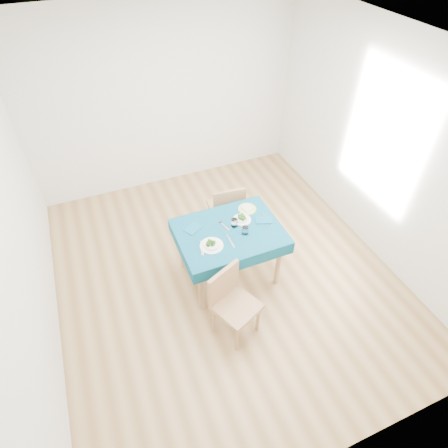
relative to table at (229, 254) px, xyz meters
name	(u,v)px	position (x,y,z in m)	size (l,w,h in m)	color
room_shell	(224,188)	(-0.05, 0.04, 0.97)	(4.02, 4.52, 2.73)	olive
table	(229,254)	(0.00, 0.00, 0.00)	(1.18, 0.89, 0.76)	navy
chair_near	(237,302)	(-0.24, -0.76, 0.14)	(0.42, 0.45, 1.04)	#946D45
chair_far	(225,202)	(0.27, 0.76, 0.15)	(0.42, 0.46, 1.05)	#946D45
bowl_near	(212,244)	(-0.27, -0.15, 0.42)	(0.26, 0.26, 0.08)	white
bowl_far	(242,218)	(0.21, 0.11, 0.41)	(0.21, 0.21, 0.07)	white
fork_near	(202,249)	(-0.38, -0.15, 0.38)	(0.03, 0.20, 0.00)	silver
knife_near	(231,241)	(-0.05, -0.15, 0.38)	(0.02, 0.22, 0.00)	silver
fork_far	(225,226)	(-0.02, 0.09, 0.38)	(0.03, 0.19, 0.00)	silver
knife_far	(266,219)	(0.47, 0.01, 0.38)	(0.02, 0.22, 0.00)	silver
napkin_near	(193,228)	(-0.37, 0.19, 0.38)	(0.19, 0.13, 0.01)	#0C4D67
napkin_far	(264,220)	(0.44, 0.01, 0.38)	(0.18, 0.13, 0.01)	#0C4D67
tumbler_center	(234,223)	(0.08, 0.05, 0.43)	(0.08, 0.08, 0.10)	white
tumbler_side	(245,230)	(0.15, -0.10, 0.43)	(0.07, 0.07, 0.09)	white
side_plate	(247,209)	(0.35, 0.26, 0.38)	(0.22, 0.22, 0.01)	#B6D668
bread_slice	(247,208)	(0.35, 0.26, 0.40)	(0.11, 0.11, 0.02)	beige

